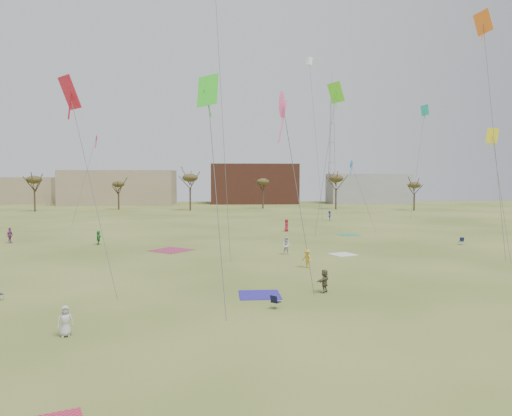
{
  "coord_description": "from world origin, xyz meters",
  "views": [
    {
      "loc": [
        -2.16,
        -29.96,
        8.23
      ],
      "look_at": [
        0.0,
        12.0,
        5.5
      ],
      "focal_mm": 34.15,
      "sensor_mm": 36.0,
      "label": 1
    }
  ],
  "objects_px": {
    "camp_chair_right": "(461,242)",
    "radio_tower": "(331,142)",
    "camp_chair_center": "(276,305)",
    "flyer_near_left": "(65,321)"
  },
  "relations": [
    {
      "from": "flyer_near_left",
      "to": "camp_chair_center",
      "type": "height_order",
      "value": "flyer_near_left"
    },
    {
      "from": "flyer_near_left",
      "to": "camp_chair_center",
      "type": "bearing_deg",
      "value": -0.95
    },
    {
      "from": "camp_chair_right",
      "to": "radio_tower",
      "type": "relative_size",
      "value": 0.02
    },
    {
      "from": "flyer_near_left",
      "to": "camp_chair_center",
      "type": "distance_m",
      "value": 12.25
    },
    {
      "from": "flyer_near_left",
      "to": "radio_tower",
      "type": "bearing_deg",
      "value": 49.13
    },
    {
      "from": "camp_chair_right",
      "to": "flyer_near_left",
      "type": "bearing_deg",
      "value": -94.68
    },
    {
      "from": "flyer_near_left",
      "to": "camp_chair_right",
      "type": "bearing_deg",
      "value": 17.84
    },
    {
      "from": "flyer_near_left",
      "to": "camp_chair_right",
      "type": "height_order",
      "value": "flyer_near_left"
    },
    {
      "from": "camp_chair_center",
      "to": "camp_chair_right",
      "type": "relative_size",
      "value": 1.0
    },
    {
      "from": "flyer_near_left",
      "to": "camp_chair_right",
      "type": "distance_m",
      "value": 48.36
    }
  ]
}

